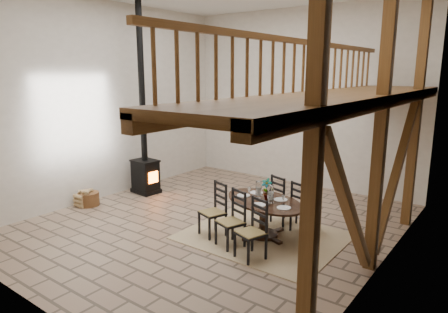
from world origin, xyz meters
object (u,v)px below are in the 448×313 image
Objects in this scene: log_stack at (81,201)px; dining_table at (260,218)px; wood_stove at (145,153)px; log_basket at (89,198)px.

dining_table is at bearing 13.23° from log_stack.
log_stack is at bearing -97.29° from wood_stove.
log_basket reaches higher than log_stack.
wood_stove is (-4.11, 0.73, 0.69)m from dining_table.
log_stack is at bearing -104.70° from log_basket.
dining_table is 4.23m from wood_stove.
wood_stove is 1.87m from log_basket.
dining_table reaches higher than log_stack.
log_basket is 0.20m from log_stack.
log_basket is at bearing -96.94° from wood_stove.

